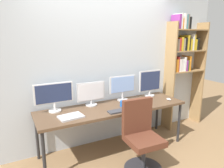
% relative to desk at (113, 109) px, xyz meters
% --- Properties ---
extents(wall_back, '(4.75, 0.10, 2.60)m').
position_rel_desk_xyz_m(wall_back, '(0.00, 0.42, 0.61)').
color(wall_back, silver).
rests_on(wall_back, ground_plane).
extents(desk, '(2.35, 0.68, 0.74)m').
position_rel_desk_xyz_m(desk, '(0.00, 0.00, 0.00)').
color(desk, brown).
rests_on(desk, ground_plane).
extents(bookshelf, '(0.83, 0.28, 2.20)m').
position_rel_desk_xyz_m(bookshelf, '(1.65, 0.23, 0.74)').
color(bookshelf, '#9E7A4C').
rests_on(bookshelf, ground_plane).
extents(office_chair, '(0.52, 0.52, 0.99)m').
position_rel_desk_xyz_m(office_chair, '(0.10, -0.63, -0.29)').
color(office_chair, '#2D2D33').
rests_on(office_chair, ground_plane).
extents(monitor_far_left, '(0.55, 0.18, 0.42)m').
position_rel_desk_xyz_m(monitor_far_left, '(-0.85, 0.21, 0.29)').
color(monitor_far_left, silver).
rests_on(monitor_far_left, desk).
extents(monitor_center_left, '(0.45, 0.18, 0.37)m').
position_rel_desk_xyz_m(monitor_center_left, '(-0.28, 0.21, 0.25)').
color(monitor_center_left, silver).
rests_on(monitor_center_left, desk).
extents(monitor_center_right, '(0.48, 0.18, 0.42)m').
position_rel_desk_xyz_m(monitor_center_right, '(0.28, 0.21, 0.29)').
color(monitor_center_right, silver).
rests_on(monitor_center_right, desk).
extents(monitor_far_right, '(0.45, 0.18, 0.47)m').
position_rel_desk_xyz_m(monitor_far_right, '(0.85, 0.21, 0.30)').
color(monitor_far_right, silver).
rests_on(monitor_far_right, desk).
extents(keyboard_main, '(0.39, 0.13, 0.02)m').
position_rel_desk_xyz_m(keyboard_main, '(0.00, -0.23, 0.06)').
color(keyboard_main, '#38383D').
rests_on(keyboard_main, desk).
extents(computer_mouse, '(0.06, 0.10, 0.03)m').
position_rel_desk_xyz_m(computer_mouse, '(0.99, -0.15, 0.06)').
color(computer_mouse, silver).
rests_on(computer_mouse, desk).
extents(laptop_closed, '(0.34, 0.26, 0.02)m').
position_rel_desk_xyz_m(laptop_closed, '(-0.72, -0.13, 0.06)').
color(laptop_closed, silver).
rests_on(laptop_closed, desk).
extents(coffee_mug, '(0.11, 0.08, 0.09)m').
position_rel_desk_xyz_m(coffee_mug, '(0.13, -0.06, 0.09)').
color(coffee_mug, blue).
rests_on(coffee_mug, desk).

